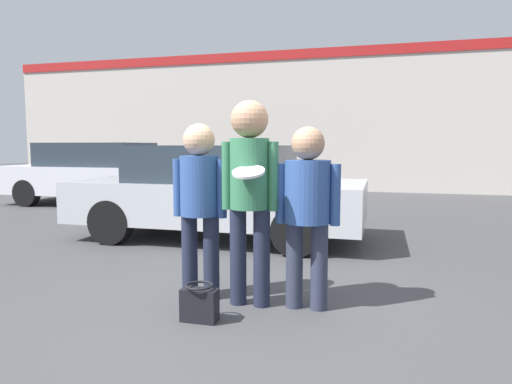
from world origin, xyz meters
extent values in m
plane|color=#3F3F42|center=(0.00, 0.00, 0.00)|extent=(56.00, 56.00, 0.00)
cube|color=beige|center=(0.00, 10.97, 2.23)|extent=(24.00, 0.18, 4.46)
cube|color=#B21E1E|center=(0.00, 10.86, 4.31)|extent=(24.00, 0.04, 0.30)
cylinder|color=#1E2338|center=(-0.62, 0.23, 0.39)|extent=(0.15, 0.15, 0.79)
cylinder|color=#1E2338|center=(-0.40, 0.23, 0.39)|extent=(0.15, 0.15, 0.79)
cylinder|color=#2D4C8C|center=(-0.51, 0.23, 1.06)|extent=(0.36, 0.36, 0.56)
cylinder|color=#2D4C8C|center=(-0.73, 0.23, 1.04)|extent=(0.09, 0.09, 0.54)
cylinder|color=#2D4C8C|center=(-0.29, 0.23, 1.04)|extent=(0.09, 0.09, 0.54)
sphere|color=tan|center=(-0.51, 0.23, 1.49)|extent=(0.29, 0.29, 0.29)
cylinder|color=#1E2338|center=(-0.11, 0.16, 0.44)|extent=(0.15, 0.15, 0.88)
cylinder|color=#1E2338|center=(0.11, 0.16, 0.44)|extent=(0.15, 0.15, 0.88)
cylinder|color=#33724C|center=(0.00, 0.16, 1.19)|extent=(0.35, 0.35, 0.62)
cylinder|color=#33724C|center=(-0.21, 0.16, 1.17)|extent=(0.09, 0.09, 0.60)
cylinder|color=#33724C|center=(0.21, 0.16, 1.17)|extent=(0.09, 0.09, 0.60)
sphere|color=tan|center=(0.00, 0.16, 1.67)|extent=(0.33, 0.33, 0.33)
cylinder|color=silver|center=(0.06, -0.10, 1.22)|extent=(0.27, 0.27, 0.11)
cylinder|color=#2D3347|center=(0.40, 0.21, 0.38)|extent=(0.15, 0.15, 0.77)
cylinder|color=#2D3347|center=(0.62, 0.21, 0.38)|extent=(0.15, 0.15, 0.77)
cylinder|color=#2D4C8C|center=(0.51, 0.21, 1.04)|extent=(0.40, 0.40, 0.54)
cylinder|color=#2D4C8C|center=(0.27, 0.21, 1.02)|extent=(0.09, 0.09, 0.53)
cylinder|color=#2D4C8C|center=(0.75, 0.21, 1.02)|extent=(0.09, 0.09, 0.53)
sphere|color=tan|center=(0.51, 0.21, 1.46)|extent=(0.29, 0.29, 0.29)
cube|color=#B7BABF|center=(-1.30, 2.94, 0.59)|extent=(4.42, 1.93, 0.62)
cube|color=#28333D|center=(-1.39, 2.94, 1.17)|extent=(2.30, 1.66, 0.54)
cylinder|color=black|center=(0.07, 3.80, 0.33)|extent=(0.65, 0.22, 0.65)
cylinder|color=black|center=(0.07, 2.07, 0.33)|extent=(0.65, 0.22, 0.65)
cylinder|color=black|center=(-2.67, 3.80, 0.33)|extent=(0.65, 0.22, 0.65)
cylinder|color=black|center=(-2.67, 2.07, 0.33)|extent=(0.65, 0.22, 0.65)
cube|color=silver|center=(-5.51, 6.03, 0.61)|extent=(4.73, 1.85, 0.67)
cube|color=#28333D|center=(-5.61, 6.03, 1.22)|extent=(2.46, 1.59, 0.56)
cylinder|color=black|center=(-4.04, 6.85, 0.32)|extent=(0.64, 0.22, 0.64)
cylinder|color=black|center=(-4.04, 5.20, 0.32)|extent=(0.64, 0.22, 0.64)
cylinder|color=black|center=(-6.98, 6.85, 0.32)|extent=(0.64, 0.22, 0.64)
cylinder|color=black|center=(-6.98, 5.20, 0.32)|extent=(0.64, 0.22, 0.64)
sphere|color=#387A3D|center=(-3.12, 10.31, 0.47)|extent=(0.94, 0.94, 0.94)
cube|color=black|center=(-0.29, -0.33, 0.13)|extent=(0.30, 0.14, 0.27)
torus|color=black|center=(-0.29, -0.33, 0.30)|extent=(0.23, 0.23, 0.02)
camera|label=1|loc=(1.12, -3.69, 1.44)|focal=32.00mm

